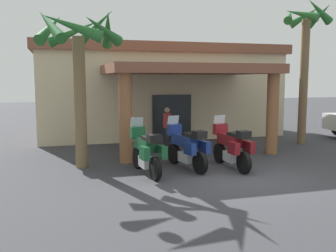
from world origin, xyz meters
TOP-DOWN VIEW (x-y plane):
  - ground_plane at (0.00, 0.00)m, footprint 80.00×80.00m
  - motel_building at (0.02, 9.25)m, footprint 12.08×9.84m
  - motorcycle_green at (-2.53, 1.17)m, footprint 0.75×2.21m
  - motorcycle_blue at (-1.15, 1.49)m, footprint 0.93×2.19m
  - motorcycle_maroon at (0.23, 1.16)m, footprint 0.72×2.21m
  - pedestrian at (-0.66, 5.30)m, footprint 0.32×0.46m
  - palm_tree_near_portico at (5.23, 4.52)m, footprint 2.14×2.18m
  - palm_tree_roadside at (-4.27, 2.64)m, footprint 2.73×2.73m

SIDE VIEW (x-z plane):
  - ground_plane at x=0.00m, z-range 0.00..0.00m
  - motorcycle_green at x=-2.53m, z-range -0.11..1.50m
  - motorcycle_blue at x=-1.15m, z-range -0.11..1.50m
  - motorcycle_maroon at x=0.23m, z-range -0.11..1.50m
  - pedestrian at x=-0.66m, z-range 0.13..1.78m
  - motel_building at x=0.02m, z-range 0.05..4.49m
  - palm_tree_roadside at x=-4.27m, z-range 1.19..6.30m
  - palm_tree_near_portico at x=5.23m, z-range 1.24..7.32m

